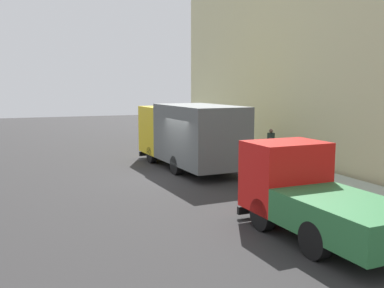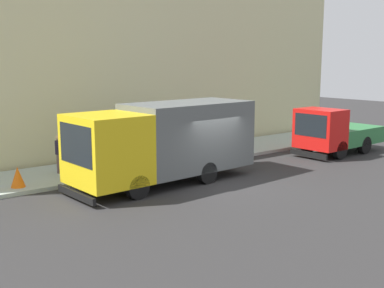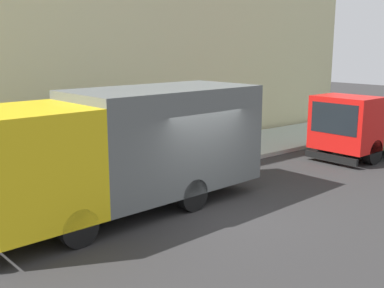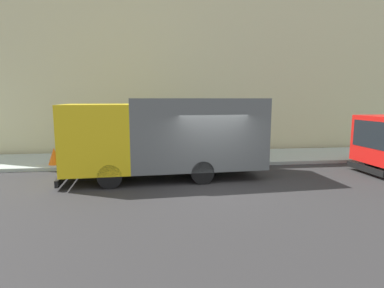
{
  "view_description": "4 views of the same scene",
  "coord_description": "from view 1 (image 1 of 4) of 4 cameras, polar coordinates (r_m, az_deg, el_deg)",
  "views": [
    {
      "loc": [
        -6.16,
        -17.65,
        3.96
      ],
      "look_at": [
        0.71,
        -0.52,
        1.48
      ],
      "focal_mm": 40.81,
      "sensor_mm": 36.0,
      "label": 1
    },
    {
      "loc": [
        -13.54,
        11.95,
        4.69
      ],
      "look_at": [
        1.72,
        0.05,
        1.32
      ],
      "focal_mm": 44.8,
      "sensor_mm": 36.0,
      "label": 2
    },
    {
      "loc": [
        -8.47,
        7.64,
        4.14
      ],
      "look_at": [
        0.84,
        -0.01,
        1.6
      ],
      "focal_mm": 43.67,
      "sensor_mm": 36.0,
      "label": 3
    },
    {
      "loc": [
        -10.33,
        2.11,
        3.06
      ],
      "look_at": [
        1.31,
        0.65,
        1.32
      ],
      "focal_mm": 28.55,
      "sensor_mm": 36.0,
      "label": 4
    }
  ],
  "objects": [
    {
      "name": "pedestrian_standing",
      "position": [
        23.06,
        10.26,
        0.09
      ],
      "size": [
        0.55,
        0.55,
        1.57
      ],
      "rotation": [
        0.0,
        0.0,
        5.32
      ],
      "color": "black",
      "rests_on": "sidewalk"
    },
    {
      "name": "ground",
      "position": [
        19.11,
        -2.56,
        -4.31
      ],
      "size": [
        80.0,
        80.0,
        0.0
      ],
      "primitive_type": "plane",
      "color": "#2B2A2A"
    },
    {
      "name": "small_flatbed_truck",
      "position": [
        11.96,
        15.38,
        -6.45
      ],
      "size": [
        2.32,
        5.2,
        2.38
      ],
      "rotation": [
        0.0,
        0.0,
        0.03
      ],
      "color": "red",
      "rests_on": "ground"
    },
    {
      "name": "pedestrian_walking",
      "position": [
        24.88,
        4.59,
        0.81
      ],
      "size": [
        0.42,
        0.42,
        1.58
      ],
      "rotation": [
        0.0,
        0.0,
        5.08
      ],
      "color": "#5E4B4C",
      "rests_on": "sidewalk"
    },
    {
      "name": "sidewalk",
      "position": [
        21.14,
        9.83,
        -3.04
      ],
      "size": [
        3.6,
        30.0,
        0.16
      ],
      "primitive_type": "cube",
      "color": "#A5B2A6",
      "rests_on": "ground"
    },
    {
      "name": "building_facade",
      "position": [
        22.16,
        15.37,
        12.34
      ],
      "size": [
        0.5,
        30.0,
        11.74
      ],
      "primitive_type": "cube",
      "color": "beige",
      "rests_on": "ground"
    },
    {
      "name": "large_utility_truck",
      "position": [
        20.83,
        -0.42,
        1.42
      ],
      "size": [
        2.98,
        7.69,
        3.08
      ],
      "rotation": [
        0.0,
        0.0,
        0.06
      ],
      "color": "yellow",
      "rests_on": "ground"
    },
    {
      "name": "traffic_cone_orange",
      "position": [
        26.35,
        0.29,
        0.18
      ],
      "size": [
        0.52,
        0.52,
        0.75
      ],
      "primitive_type": "cone",
      "color": "orange",
      "rests_on": "sidewalk"
    },
    {
      "name": "street_sign_post",
      "position": [
        22.47,
        3.55,
        1.96
      ],
      "size": [
        0.44,
        0.08,
        2.68
      ],
      "color": "#4C5156",
      "rests_on": "sidewalk"
    }
  ]
}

